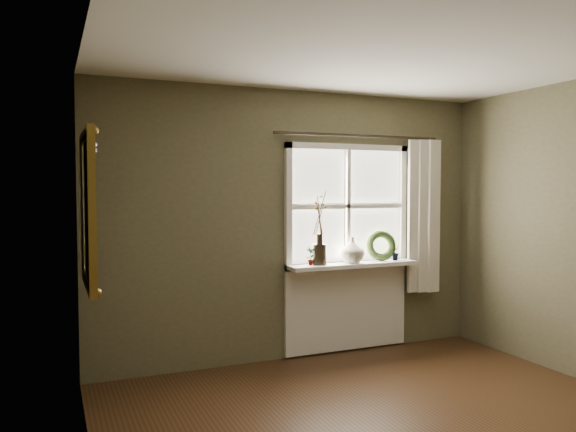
% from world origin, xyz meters
% --- Properties ---
extents(ceiling, '(4.50, 4.50, 0.00)m').
position_xyz_m(ceiling, '(0.00, 0.00, 2.60)').
color(ceiling, silver).
rests_on(ceiling, ground).
extents(wall_back, '(4.00, 0.10, 2.60)m').
position_xyz_m(wall_back, '(0.00, 2.30, 1.30)').
color(wall_back, brown).
rests_on(wall_back, ground).
extents(wall_left, '(0.10, 4.50, 2.60)m').
position_xyz_m(wall_left, '(-2.05, 0.00, 1.30)').
color(wall_left, brown).
rests_on(wall_left, ground).
extents(window_frame, '(1.36, 0.06, 1.24)m').
position_xyz_m(window_frame, '(0.55, 2.23, 1.48)').
color(window_frame, white).
rests_on(window_frame, wall_back).
extents(window_sill, '(1.36, 0.26, 0.04)m').
position_xyz_m(window_sill, '(0.55, 2.12, 0.90)').
color(window_sill, white).
rests_on(window_sill, wall_back).
extents(window_apron, '(1.36, 0.04, 0.88)m').
position_xyz_m(window_apron, '(0.55, 2.23, 0.46)').
color(window_apron, white).
rests_on(window_apron, ground).
extents(dark_jug, '(0.15, 0.15, 0.20)m').
position_xyz_m(dark_jug, '(0.18, 2.12, 1.02)').
color(dark_jug, black).
rests_on(dark_jug, window_sill).
extents(cream_vase, '(0.29, 0.29, 0.26)m').
position_xyz_m(cream_vase, '(0.54, 2.12, 1.05)').
color(cream_vase, beige).
rests_on(cream_vase, window_sill).
extents(wreath, '(0.34, 0.21, 0.32)m').
position_xyz_m(wreath, '(0.91, 2.16, 1.04)').
color(wreath, '#31471F').
rests_on(wreath, window_sill).
extents(potted_plant_left, '(0.11, 0.09, 0.18)m').
position_xyz_m(potted_plant_left, '(0.09, 2.12, 1.01)').
color(potted_plant_left, '#31471F').
rests_on(potted_plant_left, window_sill).
extents(potted_plant_right, '(0.11, 0.10, 0.16)m').
position_xyz_m(potted_plant_right, '(1.06, 2.12, 1.00)').
color(potted_plant_right, '#31471F').
rests_on(potted_plant_right, window_sill).
extents(curtain, '(0.36, 0.12, 1.59)m').
position_xyz_m(curtain, '(1.39, 2.13, 1.37)').
color(curtain, beige).
rests_on(curtain, wall_back).
extents(curtain_rod, '(1.84, 0.03, 0.03)m').
position_xyz_m(curtain_rod, '(0.65, 2.17, 2.18)').
color(curtain_rod, black).
rests_on(curtain_rod, wall_back).
extents(gilt_mirror, '(0.10, 0.94, 1.12)m').
position_xyz_m(gilt_mirror, '(-1.96, 1.49, 1.51)').
color(gilt_mirror, white).
rests_on(gilt_mirror, wall_left).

